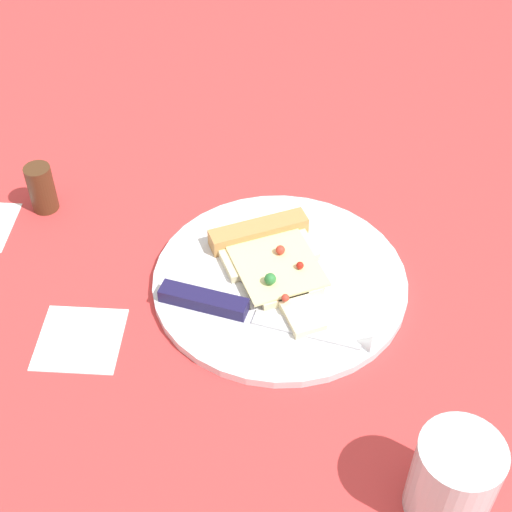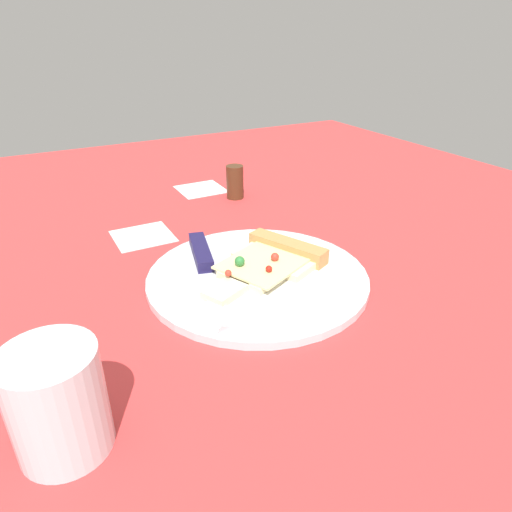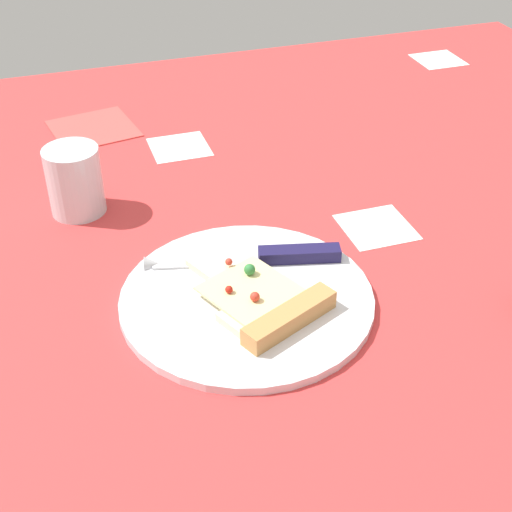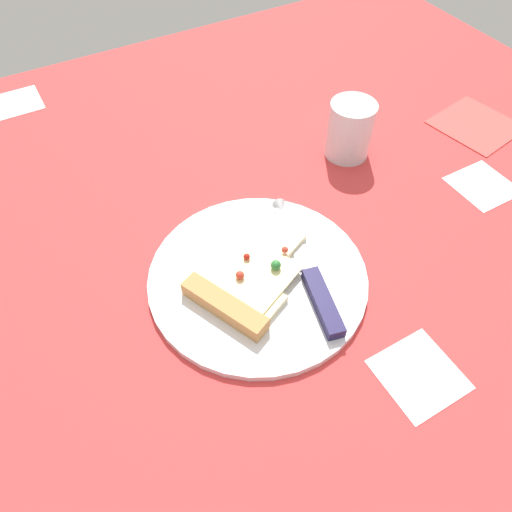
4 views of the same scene
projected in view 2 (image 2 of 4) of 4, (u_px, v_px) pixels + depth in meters
ground_plane at (224, 267)px, 67.32cm from camera, size 154.97×154.97×3.00cm
plate at (258, 277)px, 60.48cm from camera, size 29.21×29.21×1.05cm
pizza_slice at (269, 261)px, 61.71cm from camera, size 19.07×14.69×2.64cm
knife at (205, 267)px, 60.62cm from camera, size 7.86×23.79×2.45cm
drinking_glass at (57, 402)px, 35.10cm from camera, size 7.44×7.44×9.36cm
pepper_shaker at (235, 182)px, 87.92cm from camera, size 3.30×3.30×6.40cm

